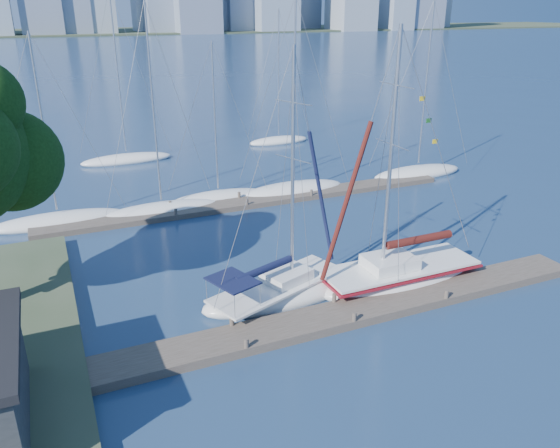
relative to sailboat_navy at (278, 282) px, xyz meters
name	(u,v)px	position (x,y,z in m)	size (l,w,h in m)	color
ground	(343,319)	(2.03, -2.71, -1.01)	(700.00, 700.00, 0.00)	#18304D
near_dock	(344,315)	(2.03, -2.71, -0.81)	(26.00, 2.00, 0.40)	#463D33
far_dock	(256,202)	(4.03, 13.29, -0.83)	(30.00, 1.80, 0.36)	#463D33
far_shore	(51,33)	(2.03, 317.29, -1.01)	(800.00, 100.00, 1.50)	#38472D
sailboat_navy	(278,282)	(0.00, 0.00, 0.00)	(8.01, 4.93, 12.22)	white
sailboat_maroon	(399,266)	(6.24, -0.89, -0.02)	(8.83, 2.89, 13.09)	white
bg_boat_0	(59,220)	(-9.13, 14.79, -0.76)	(8.72, 3.64, 12.21)	white
bg_boat_1	(162,209)	(-2.54, 14.19, -0.75)	(8.29, 4.64, 13.90)	white
bg_boat_2	(218,197)	(1.80, 15.13, -0.77)	(7.38, 4.47, 11.39)	white
bg_boat_3	(294,189)	(7.52, 14.44, -0.71)	(8.47, 5.63, 14.29)	white
bg_boat_5	(418,172)	(18.90, 14.43, -0.72)	(8.68, 4.95, 14.04)	white
bg_boat_6	(127,159)	(-2.61, 28.63, -0.73)	(8.38, 4.62, 14.89)	white
bg_boat_7	(279,140)	(13.01, 29.95, -0.75)	(6.72, 3.39, 13.30)	white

